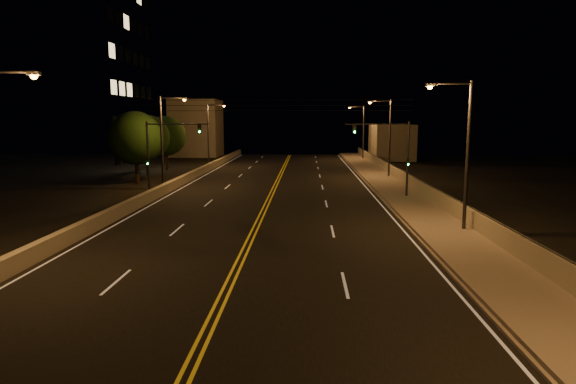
{
  "coord_description": "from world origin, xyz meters",
  "views": [
    {
      "loc": [
        2.98,
        -7.46,
        6.37
      ],
      "look_at": [
        2.0,
        18.0,
        2.5
      ],
      "focal_mm": 30.0,
      "sensor_mm": 36.0,
      "label": 1
    }
  ],
  "objects_px": {
    "tree_1": "(147,137)",
    "streetlight_3": "(362,129)",
    "building_tower": "(34,41)",
    "tree_2": "(166,136)",
    "traffic_signal_right": "(395,151)",
    "streetlight_1": "(463,146)",
    "traffic_signal_left": "(160,150)",
    "streetlight_5": "(165,135)",
    "tree_0": "(135,138)",
    "streetlight_2": "(387,133)",
    "streetlight_6": "(210,130)"
  },
  "relations": [
    {
      "from": "building_tower",
      "to": "tree_1",
      "type": "height_order",
      "value": "building_tower"
    },
    {
      "from": "tree_1",
      "to": "streetlight_2",
      "type": "bearing_deg",
      "value": -4.77
    },
    {
      "from": "traffic_signal_left",
      "to": "streetlight_5",
      "type": "bearing_deg",
      "value": 102.04
    },
    {
      "from": "streetlight_3",
      "to": "tree_1",
      "type": "bearing_deg",
      "value": -140.77
    },
    {
      "from": "streetlight_6",
      "to": "tree_2",
      "type": "bearing_deg",
      "value": -139.88
    },
    {
      "from": "streetlight_1",
      "to": "streetlight_2",
      "type": "height_order",
      "value": "same"
    },
    {
      "from": "streetlight_1",
      "to": "building_tower",
      "type": "distance_m",
      "value": 54.4
    },
    {
      "from": "streetlight_6",
      "to": "tree_0",
      "type": "bearing_deg",
      "value": -103.32
    },
    {
      "from": "building_tower",
      "to": "streetlight_5",
      "type": "bearing_deg",
      "value": -38.19
    },
    {
      "from": "building_tower",
      "to": "traffic_signal_left",
      "type": "bearing_deg",
      "value": -44.55
    },
    {
      "from": "streetlight_1",
      "to": "streetlight_2",
      "type": "relative_size",
      "value": 1.0
    },
    {
      "from": "streetlight_2",
      "to": "tree_0",
      "type": "distance_m",
      "value": 25.83
    },
    {
      "from": "traffic_signal_left",
      "to": "building_tower",
      "type": "bearing_deg",
      "value": 135.45
    },
    {
      "from": "tree_0",
      "to": "traffic_signal_left",
      "type": "bearing_deg",
      "value": -59.89
    },
    {
      "from": "streetlight_3",
      "to": "building_tower",
      "type": "bearing_deg",
      "value": -159.31
    },
    {
      "from": "streetlight_3",
      "to": "streetlight_5",
      "type": "xyz_separation_m",
      "value": [
        -21.4,
        -31.96,
        0.0
      ]
    },
    {
      "from": "streetlight_1",
      "to": "traffic_signal_left",
      "type": "height_order",
      "value": "streetlight_1"
    },
    {
      "from": "building_tower",
      "to": "streetlight_2",
      "type": "bearing_deg",
      "value": -10.84
    },
    {
      "from": "tree_1",
      "to": "tree_0",
      "type": "bearing_deg",
      "value": -80.93
    },
    {
      "from": "traffic_signal_right",
      "to": "tree_2",
      "type": "bearing_deg",
      "value": 138.49
    },
    {
      "from": "streetlight_2",
      "to": "building_tower",
      "type": "xyz_separation_m",
      "value": [
        -41.91,
        8.02,
        10.88
      ]
    },
    {
      "from": "streetlight_5",
      "to": "tree_1",
      "type": "distance_m",
      "value": 11.53
    },
    {
      "from": "streetlight_2",
      "to": "tree_1",
      "type": "bearing_deg",
      "value": 175.23
    },
    {
      "from": "streetlight_1",
      "to": "tree_0",
      "type": "distance_m",
      "value": 32.71
    },
    {
      "from": "streetlight_1",
      "to": "streetlight_5",
      "type": "bearing_deg",
      "value": 141.87
    },
    {
      "from": "streetlight_1",
      "to": "traffic_signal_right",
      "type": "relative_size",
      "value": 1.36
    },
    {
      "from": "streetlight_6",
      "to": "tree_0",
      "type": "distance_m",
      "value": 17.59
    },
    {
      "from": "streetlight_5",
      "to": "traffic_signal_right",
      "type": "relative_size",
      "value": 1.36
    },
    {
      "from": "traffic_signal_left",
      "to": "tree_0",
      "type": "height_order",
      "value": "tree_0"
    },
    {
      "from": "streetlight_2",
      "to": "traffic_signal_left",
      "type": "relative_size",
      "value": 1.36
    },
    {
      "from": "streetlight_3",
      "to": "streetlight_5",
      "type": "bearing_deg",
      "value": -123.81
    },
    {
      "from": "streetlight_1",
      "to": "tree_2",
      "type": "xyz_separation_m",
      "value": [
        -26.24,
        33.57,
        -0.63
      ]
    },
    {
      "from": "traffic_signal_left",
      "to": "tree_2",
      "type": "distance_m",
      "value": 22.7
    },
    {
      "from": "tree_2",
      "to": "streetlight_6",
      "type": "bearing_deg",
      "value": 40.12
    },
    {
      "from": "tree_0",
      "to": "streetlight_6",
      "type": "bearing_deg",
      "value": 76.68
    },
    {
      "from": "tree_1",
      "to": "streetlight_3",
      "type": "bearing_deg",
      "value": 39.23
    },
    {
      "from": "tree_1",
      "to": "tree_2",
      "type": "bearing_deg",
      "value": 87.68
    },
    {
      "from": "traffic_signal_left",
      "to": "tree_2",
      "type": "bearing_deg",
      "value": 105.16
    },
    {
      "from": "streetlight_5",
      "to": "tree_1",
      "type": "xyz_separation_m",
      "value": [
        -5.1,
        10.32,
        -0.57
      ]
    },
    {
      "from": "traffic_signal_right",
      "to": "tree_0",
      "type": "distance_m",
      "value": 25.56
    },
    {
      "from": "building_tower",
      "to": "streetlight_1",
      "type": "bearing_deg",
      "value": -38.16
    },
    {
      "from": "streetlight_5",
      "to": "streetlight_6",
      "type": "relative_size",
      "value": 1.0
    },
    {
      "from": "streetlight_1",
      "to": "streetlight_5",
      "type": "xyz_separation_m",
      "value": [
        -21.4,
        16.8,
        0.0
      ]
    },
    {
      "from": "building_tower",
      "to": "tree_2",
      "type": "bearing_deg",
      "value": 2.33
    },
    {
      "from": "streetlight_1",
      "to": "tree_1",
      "type": "bearing_deg",
      "value": 134.34
    },
    {
      "from": "traffic_signal_left",
      "to": "tree_0",
      "type": "bearing_deg",
      "value": 120.11
    },
    {
      "from": "streetlight_2",
      "to": "streetlight_6",
      "type": "height_order",
      "value": "same"
    },
    {
      "from": "streetlight_3",
      "to": "traffic_signal_left",
      "type": "height_order",
      "value": "streetlight_3"
    },
    {
      "from": "streetlight_3",
      "to": "building_tower",
      "type": "relative_size",
      "value": 0.26
    },
    {
      "from": "traffic_signal_right",
      "to": "tree_1",
      "type": "distance_m",
      "value": 29.4
    }
  ]
}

